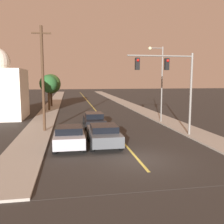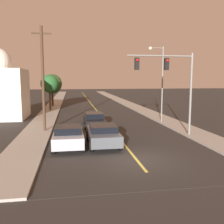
# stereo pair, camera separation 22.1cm
# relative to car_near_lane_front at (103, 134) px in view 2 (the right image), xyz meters

# --- Properties ---
(ground_plane) EXTENTS (200.00, 200.00, 0.00)m
(ground_plane) POSITION_rel_car_near_lane_front_xyz_m (1.49, -3.38, -0.78)
(ground_plane) COLOR #2D2B28
(road_surface) EXTENTS (10.62, 80.00, 0.01)m
(road_surface) POSITION_rel_car_near_lane_front_xyz_m (1.49, 32.62, -0.77)
(road_surface) COLOR #2D2B28
(road_surface) RESTS_ON ground
(sidewalk_left) EXTENTS (2.50, 80.00, 0.12)m
(sidewalk_left) POSITION_rel_car_near_lane_front_xyz_m (-5.07, 32.62, -0.72)
(sidewalk_left) COLOR #9E998E
(sidewalk_left) RESTS_ON ground
(sidewalk_right) EXTENTS (2.50, 80.00, 0.12)m
(sidewalk_right) POSITION_rel_car_near_lane_front_xyz_m (8.05, 32.62, -0.72)
(sidewalk_right) COLOR #9E998E
(sidewalk_right) RESTS_ON ground
(car_near_lane_front) EXTENTS (2.10, 4.48, 1.45)m
(car_near_lane_front) POSITION_rel_car_near_lane_front_xyz_m (0.00, 0.00, 0.00)
(car_near_lane_front) COLOR #474C51
(car_near_lane_front) RESTS_ON ground
(car_near_lane_second) EXTENTS (1.92, 4.84, 1.38)m
(car_near_lane_second) POSITION_rel_car_near_lane_front_xyz_m (0.00, 6.80, -0.06)
(car_near_lane_second) COLOR black
(car_near_lane_second) RESTS_ON ground
(car_outer_lane_front) EXTENTS (2.05, 3.95, 1.48)m
(car_outer_lane_front) POSITION_rel_car_near_lane_front_xyz_m (-2.34, -0.27, 0.00)
(car_outer_lane_front) COLOR #A5A8B2
(car_outer_lane_front) RESTS_ON ground
(traffic_signal_mast) EXTENTS (5.26, 0.42, 6.41)m
(traffic_signal_mast) POSITION_rel_car_near_lane_front_xyz_m (5.53, 1.74, 3.94)
(traffic_signal_mast) COLOR slate
(traffic_signal_mast) RESTS_ON ground
(streetlamp_right) EXTENTS (1.60, 0.36, 7.64)m
(streetlamp_right) POSITION_rel_car_near_lane_front_xyz_m (6.81, 7.89, 4.17)
(streetlamp_right) COLOR slate
(streetlamp_right) RESTS_ON ground
(utility_pole_left) EXTENTS (1.60, 0.24, 8.77)m
(utility_pole_left) POSITION_rel_car_near_lane_front_xyz_m (-4.42, 5.25, 3.89)
(utility_pole_left) COLOR #422D1E
(utility_pole_left) RESTS_ON ground
(tree_left_near) EXTENTS (2.54, 2.54, 5.01)m
(tree_left_near) POSITION_rel_car_near_lane_front_xyz_m (-5.12, 20.04, 3.05)
(tree_left_near) COLOR #4C3823
(tree_left_near) RESTS_ON ground
(tree_left_far) EXTENTS (3.17, 3.17, 5.21)m
(tree_left_far) POSITION_rel_car_near_lane_front_xyz_m (-5.15, 25.40, 2.95)
(tree_left_far) COLOR #3D2B1C
(tree_left_far) RESTS_ON ground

